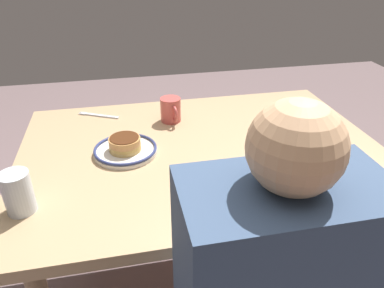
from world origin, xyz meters
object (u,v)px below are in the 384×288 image
(drinking_glass, at_px, (18,194))
(fork_near, at_px, (218,205))
(coffee_mug, at_px, (171,110))
(plate_near_main, at_px, (125,148))
(plate_far_companion, at_px, (281,132))
(fork_far, at_px, (99,115))
(tea_spoon, at_px, (239,176))
(plate_center_pancakes, at_px, (342,175))

(drinking_glass, distance_m, fork_near, 0.56)
(coffee_mug, height_order, fork_near, coffee_mug)
(coffee_mug, relative_size, drinking_glass, 0.95)
(plate_near_main, height_order, coffee_mug, coffee_mug)
(drinking_glass, relative_size, fork_near, 0.69)
(plate_far_companion, height_order, drinking_glass, drinking_glass)
(fork_near, distance_m, fork_far, 0.78)
(fork_far, bearing_deg, tea_spoon, 128.34)
(tea_spoon, bearing_deg, fork_near, 50.35)
(coffee_mug, height_order, fork_far, coffee_mug)
(fork_far, bearing_deg, coffee_mug, 159.60)
(plate_center_pancakes, xyz_separation_m, tea_spoon, (0.32, -0.08, -0.01))
(coffee_mug, bearing_deg, plate_center_pancakes, 131.31)
(coffee_mug, xyz_separation_m, drinking_glass, (0.51, 0.49, 0.00))
(plate_near_main, relative_size, tea_spoon, 1.22)
(plate_near_main, distance_m, coffee_mug, 0.31)
(fork_near, xyz_separation_m, tea_spoon, (-0.11, -0.13, 0.00))
(drinking_glass, relative_size, tea_spoon, 0.67)
(plate_center_pancakes, bearing_deg, coffee_mug, -48.69)
(plate_center_pancakes, relative_size, coffee_mug, 2.18)
(plate_center_pancakes, xyz_separation_m, drinking_glass, (0.98, -0.04, 0.04))
(plate_near_main, bearing_deg, coffee_mug, -131.20)
(plate_near_main, relative_size, plate_center_pancakes, 0.88)
(fork_near, xyz_separation_m, fork_far, (0.35, -0.70, -0.00))
(coffee_mug, relative_size, fork_near, 0.65)
(fork_far, xyz_separation_m, tea_spoon, (-0.45, 0.57, 0.00))
(drinking_glass, xyz_separation_m, fork_near, (-0.55, 0.10, -0.05))
(plate_center_pancakes, xyz_separation_m, fork_near, (0.43, 0.05, -0.01))
(plate_center_pancakes, distance_m, plate_far_companion, 0.31)
(drinking_glass, xyz_separation_m, tea_spoon, (-0.66, -0.03, -0.05))
(drinking_glass, height_order, fork_far, drinking_glass)
(drinking_glass, xyz_separation_m, fork_far, (-0.20, -0.61, -0.05))
(coffee_mug, distance_m, fork_far, 0.33)
(coffee_mug, height_order, drinking_glass, drinking_glass)
(plate_far_companion, distance_m, fork_near, 0.49)
(coffee_mug, bearing_deg, fork_far, -20.40)
(plate_near_main, distance_m, fork_near, 0.43)
(drinking_glass, distance_m, fork_far, 0.64)
(plate_far_companion, xyz_separation_m, fork_far, (0.69, -0.35, -0.02))
(fork_near, height_order, tea_spoon, tea_spoon)
(fork_far, bearing_deg, fork_near, 116.24)
(plate_far_companion, bearing_deg, drinking_glass, 15.82)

